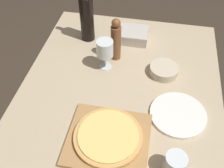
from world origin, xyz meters
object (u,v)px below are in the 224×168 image
object	(u,v)px
pepper_mill	(116,40)
small_bowl	(164,70)
wine_glass	(105,49)
wine_bottle	(87,15)
pizza	(107,136)

from	to	relation	value
pepper_mill	small_bowl	bearing A→B (deg)	-16.18
wine_glass	small_bowl	xyz separation A→B (m)	(0.29, 0.01, -0.09)
pepper_mill	wine_bottle	bearing A→B (deg)	143.81
pizza	pepper_mill	world-z (taller)	pepper_mill
wine_bottle	small_bowl	bearing A→B (deg)	-25.39
pepper_mill	small_bowl	world-z (taller)	pepper_mill
wine_bottle	small_bowl	world-z (taller)	wine_bottle
wine_bottle	wine_glass	world-z (taller)	wine_bottle
wine_glass	small_bowl	world-z (taller)	wine_glass
pizza	pepper_mill	xyz separation A→B (m)	(-0.06, 0.49, 0.08)
wine_bottle	pepper_mill	size ratio (longest dim) A/B	1.61
pizza	small_bowl	bearing A→B (deg)	64.95
wine_bottle	small_bowl	size ratio (longest dim) A/B	2.71
wine_bottle	wine_glass	size ratio (longest dim) A/B	2.35
pepper_mill	wine_glass	xyz separation A→B (m)	(-0.04, -0.08, 0.00)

